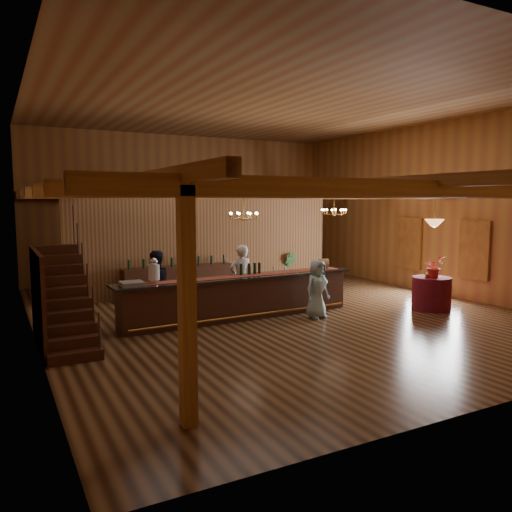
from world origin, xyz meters
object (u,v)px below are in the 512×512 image
raffle_drum (323,263)px  guest (317,289)px  backbar_shelf (179,282)px  tasting_bar (240,297)px  beverage_dispenser (154,271)px  floor_plant (288,269)px  staff_second (155,286)px  round_table (431,293)px  chandelier_left (244,215)px  bartender (241,279)px  pendant_lamp (434,223)px  chandelier_right (334,211)px

raffle_drum → guest: 1.35m
backbar_shelf → tasting_bar: bearing=-82.3°
beverage_dispenser → floor_plant: beverage_dispenser is taller
beverage_dispenser → raffle_drum: (4.85, 0.07, -0.11)m
backbar_shelf → staff_second: 3.09m
backbar_shelf → round_table: (5.60, -4.94, -0.04)m
tasting_bar → raffle_drum: raffle_drum is taller
raffle_drum → chandelier_left: bearing=156.8°
chandelier_left → bartender: 1.73m
pendant_lamp → floor_plant: bearing=105.1°
raffle_drum → round_table: raffle_drum is taller
bartender → guest: bearing=135.3°
round_table → floor_plant: 5.47m
beverage_dispenser → floor_plant: 7.10m
raffle_drum → guest: bearing=-132.2°
beverage_dispenser → chandelier_left: size_ratio=0.75×
pendant_lamp → floor_plant: (-1.42, 5.28, -1.81)m
guest → chandelier_right: bearing=36.6°
chandelier_right → bartender: size_ratio=0.44×
tasting_bar → chandelier_left: bearing=56.4°
round_table → guest: bearing=169.1°
chandelier_left → chandelier_right: 3.79m
bartender → staff_second: (-2.33, 0.11, -0.03)m
tasting_bar → beverage_dispenser: 2.39m
bartender → floor_plant: (3.39, 3.11, -0.32)m
raffle_drum → backbar_shelf: raffle_drum is taller
chandelier_left → bartender: bearing=-129.0°
round_table → chandelier_left: size_ratio=1.31×
chandelier_right → bartender: (-3.91, -1.16, -1.74)m
chandelier_right → guest: size_ratio=0.53×
round_table → chandelier_right: (-0.90, 3.34, 2.20)m
round_table → floor_plant: floor_plant is taller
backbar_shelf → pendant_lamp: 7.71m
chandelier_left → round_table: bearing=-28.2°
bartender → chandelier_left: bearing=-126.9°
backbar_shelf → round_table: 7.47m
tasting_bar → bartender: (0.33, 0.64, 0.36)m
tasting_bar → beverage_dispenser: size_ratio=10.91×
backbar_shelf → chandelier_right: size_ratio=4.35×
chandelier_right → raffle_drum: bearing=-133.2°
beverage_dispenser → staff_second: staff_second is taller
chandelier_left → chandelier_right: bearing=13.4°
backbar_shelf → bartender: (0.79, -2.76, 0.42)m
beverage_dispenser → raffle_drum: 4.85m
bartender → floor_plant: 4.61m
raffle_drum → floor_plant: bearing=73.2°
chandelier_left → chandelier_right: same height
tasting_bar → pendant_lamp: pendant_lamp is taller
pendant_lamp → bartender: (-4.81, 2.18, -1.49)m
backbar_shelf → floor_plant: (4.18, 0.34, 0.11)m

